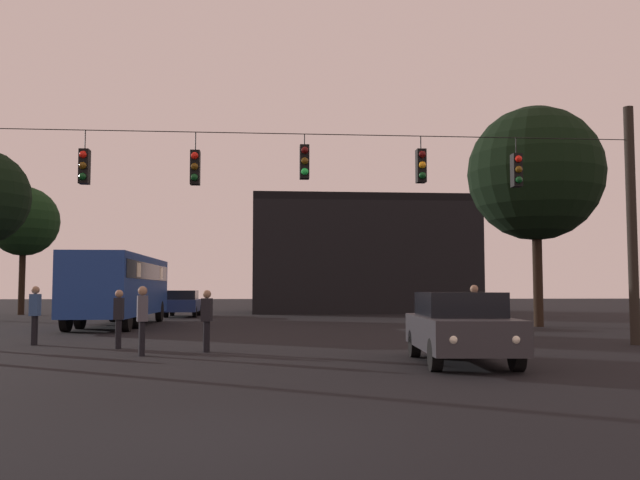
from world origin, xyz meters
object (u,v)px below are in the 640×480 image
Objects in this scene: tree_behind_building at (24,222)px; pedestrian_crossing_right at (119,316)px; pedestrian_far_side at (207,317)px; car_far_left at (183,303)px; pedestrian_crossing_center at (142,316)px; city_bus at (120,283)px; pedestrian_crossing_left at (475,311)px; car_near_right at (460,326)px; tree_left_silhouette at (535,174)px; pedestrian_trailing at (35,312)px.

pedestrian_crossing_right is at bearing -66.35° from tree_behind_building.
tree_behind_building reaches higher than pedestrian_far_side.
pedestrian_crossing_center reaches higher than car_far_left.
city_bus is 16.81m from pedestrian_crossing_left.
car_near_right is 1.02× the size of car_far_left.
tree_left_silhouette is (16.36, -12.18, 5.77)m from car_far_left.
car_far_left is at bearing 94.28° from pedestrian_crossing_center.
tree_behind_building reaches higher than car_far_left.
city_bus reaches higher than pedestrian_trailing.
pedestrian_trailing is at bearing 135.86° from pedestrian_crossing_center.
car_far_left is 12.20m from tree_behind_building.
car_far_left is at bearing -19.96° from tree_behind_building.
pedestrian_far_side is 30.58m from tree_behind_building.
pedestrian_crossing_right is at bearing -87.86° from car_far_left.
car_near_right is at bearing -29.23° from pedestrian_far_side.
pedestrian_crossing_left reaches higher than pedestrian_crossing_center.
city_bus is 19.26m from car_near_right.
tree_behind_building is (-8.62, 24.28, 4.90)m from pedestrian_trailing.
pedestrian_far_side is at bearing -63.01° from tree_behind_building.
car_near_right is 2.83× the size of pedestrian_crossing_right.
pedestrian_crossing_center is 0.21× the size of tree_behind_building.
pedestrian_crossing_center is 0.99× the size of pedestrian_trailing.
car_near_right is 4.94m from pedestrian_crossing_left.
car_near_right is 0.55× the size of tree_behind_building.
pedestrian_crossing_left is 12.53m from pedestrian_trailing.
pedestrian_crossing_right is at bearing 151.80° from car_near_right.
pedestrian_trailing is 0.18× the size of tree_left_silhouette.
pedestrian_trailing reaches higher than car_near_right.
pedestrian_crossing_left is at bearing -50.33° from tree_behind_building.
pedestrian_crossing_center is at bearing -64.82° from pedestrian_crossing_right.
pedestrian_crossing_right is (-9.83, -0.28, -0.09)m from pedestrian_crossing_left.
pedestrian_crossing_left is at bearing -5.29° from pedestrian_trailing.
tree_left_silhouette is at bearing -36.67° from car_far_left.
car_far_left is 2.77× the size of pedestrian_crossing_right.
city_bus is at bearing 122.96° from car_near_right.
pedestrian_crossing_right reaches higher than car_far_left.
pedestrian_crossing_center is 2.30m from pedestrian_crossing_right.
pedestrian_trailing is 1.07× the size of pedestrian_far_side.
car_far_left is 2.60× the size of pedestrian_trailing.
pedestrian_far_side is 0.17× the size of tree_left_silhouette.
pedestrian_trailing reaches higher than pedestrian_far_side.
pedestrian_crossing_right reaches higher than pedestrian_far_side.
pedestrian_crossing_center is at bearing -76.43° from city_bus.
car_far_left is 24.07m from pedestrian_crossing_center.
pedestrian_crossing_center is 19.59m from tree_left_silhouette.
car_near_right is 2.65× the size of pedestrian_trailing.
pedestrian_crossing_left is at bearing 11.10° from pedestrian_far_side.
tree_left_silhouette is (7.46, 14.08, 5.77)m from car_near_right.
pedestrian_crossing_left reaches higher than pedestrian_trailing.
pedestrian_crossing_center is at bearing -165.09° from pedestrian_crossing_left.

